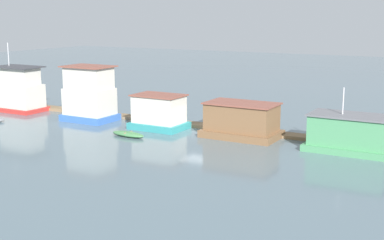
{
  "coord_description": "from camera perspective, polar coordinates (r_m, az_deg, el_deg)",
  "views": [
    {
      "loc": [
        23.31,
        -42.24,
        10.87
      ],
      "look_at": [
        0.0,
        -1.0,
        1.4
      ],
      "focal_mm": 50.0,
      "sensor_mm": 36.0,
      "label": 1
    }
  ],
  "objects": [
    {
      "name": "houseboat_red",
      "position": [
        63.44,
        -17.95,
        2.98
      ],
      "size": [
        5.68,
        3.62,
        7.66
      ],
      "color": "red",
      "rests_on": "ground_plane"
    },
    {
      "name": "houseboat_green",
      "position": [
        44.54,
        16.42,
        -1.41
      ],
      "size": [
        6.75,
        4.02,
        5.12
      ],
      "color": "#4C9360",
      "rests_on": "ground_plane"
    },
    {
      "name": "houseboat_brown",
      "position": [
        47.71,
        5.31,
        -0.09
      ],
      "size": [
        6.71,
        4.13,
        3.12
      ],
      "color": "brown",
      "rests_on": "ground_plane"
    },
    {
      "name": "dock_walkway",
      "position": [
        51.62,
        1.94,
        -0.69
      ],
      "size": [
        59.6,
        1.62,
        0.3
      ],
      "primitive_type": "cube",
      "color": "#846B4C",
      "rests_on": "ground_plane"
    },
    {
      "name": "houseboat_blue",
      "position": [
        55.82,
        -10.89,
        2.63
      ],
      "size": [
        5.16,
        3.78,
        5.65
      ],
      "color": "#3866B7",
      "rests_on": "ground_plane"
    },
    {
      "name": "houseboat_teal",
      "position": [
        51.12,
        -3.55,
        0.8
      ],
      "size": [
        5.1,
        3.62,
        3.3
      ],
      "color": "teal",
      "rests_on": "ground_plane"
    },
    {
      "name": "ground_plane",
      "position": [
        49.46,
        0.57,
        -1.39
      ],
      "size": [
        200.0,
        200.0,
        0.0
      ],
      "primitive_type": "plane",
      "color": "slate"
    },
    {
      "name": "dinghy_green",
      "position": [
        48.34,
        -6.82,
        -1.5
      ],
      "size": [
        3.64,
        1.53,
        0.44
      ],
      "color": "#47844C",
      "rests_on": "ground_plane"
    }
  ]
}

